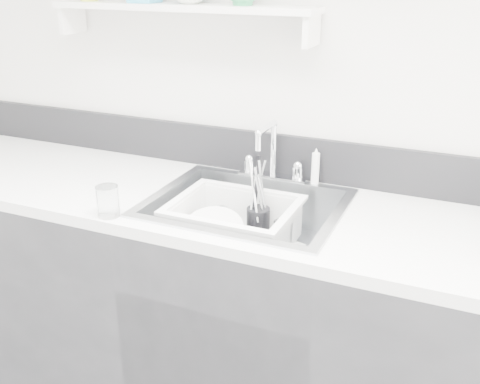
% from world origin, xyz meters
% --- Properties ---
extents(counter_run, '(3.20, 0.62, 0.92)m').
position_xyz_m(counter_run, '(0.00, 1.19, 0.46)').
color(counter_run, '#252528').
rests_on(counter_run, ground).
extents(backsplash, '(3.20, 0.02, 0.16)m').
position_xyz_m(backsplash, '(0.00, 1.49, 1.00)').
color(backsplash, black).
rests_on(backsplash, counter_run).
extents(sink, '(0.64, 0.52, 0.20)m').
position_xyz_m(sink, '(0.00, 1.19, 0.83)').
color(sink, silver).
rests_on(sink, counter_run).
extents(faucet, '(0.26, 0.18, 0.23)m').
position_xyz_m(faucet, '(0.00, 1.44, 0.98)').
color(faucet, silver).
rests_on(faucet, counter_run).
extents(side_sprayer, '(0.03, 0.03, 0.14)m').
position_xyz_m(side_sprayer, '(0.16, 1.44, 0.99)').
color(side_sprayer, white).
rests_on(side_sprayer, counter_run).
extents(wall_shelf, '(1.00, 0.16, 0.12)m').
position_xyz_m(wall_shelf, '(-0.35, 1.42, 1.51)').
color(wall_shelf, silver).
rests_on(wall_shelf, room_shell).
extents(wash_tub, '(0.50, 0.46, 0.16)m').
position_xyz_m(wash_tub, '(-0.04, 1.19, 0.83)').
color(wash_tub, white).
rests_on(wash_tub, sink).
extents(plate_stack, '(0.26, 0.25, 0.10)m').
position_xyz_m(plate_stack, '(-0.09, 1.15, 0.79)').
color(plate_stack, white).
rests_on(plate_stack, wash_tub).
extents(utensil_cup, '(0.08, 0.08, 0.28)m').
position_xyz_m(utensil_cup, '(0.01, 1.28, 0.83)').
color(utensil_cup, black).
rests_on(utensil_cup, wash_tub).
extents(ladle, '(0.24, 0.30, 0.08)m').
position_xyz_m(ladle, '(-0.08, 1.19, 0.81)').
color(ladle, silver).
rests_on(ladle, wash_tub).
extents(tumbler_in_tub, '(0.07, 0.07, 0.09)m').
position_xyz_m(tumbler_in_tub, '(0.12, 1.23, 0.81)').
color(tumbler_in_tub, white).
rests_on(tumbler_in_tub, wash_tub).
extents(tumbler_counter, '(0.09, 0.09, 0.10)m').
position_xyz_m(tumbler_counter, '(-0.36, 0.93, 0.97)').
color(tumbler_counter, white).
rests_on(tumbler_counter, counter_run).
extents(bowl_small, '(0.14, 0.14, 0.04)m').
position_xyz_m(bowl_small, '(0.06, 1.14, 0.79)').
color(bowl_small, white).
rests_on(bowl_small, wash_tub).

